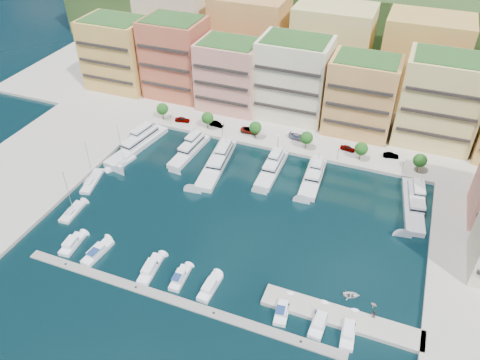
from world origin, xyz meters
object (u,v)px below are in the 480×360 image
at_px(lamppost_1, 222,128).
at_px(car_3, 298,137).
at_px(cruiser_1, 97,252).
at_px(cruiser_9, 348,331).
at_px(yacht_3, 272,167).
at_px(yacht_6, 413,202).
at_px(sailboat_1, 92,182).
at_px(tender_2, 351,295).
at_px(cruiser_0, 72,244).
at_px(tree_2, 255,128).
at_px(car_2, 250,130).
at_px(tree_0, 162,109).
at_px(lamppost_0, 170,117).
at_px(tree_5, 420,160).
at_px(yacht_4, 313,176).
at_px(car_5, 391,155).
at_px(lamppost_3, 338,151).
at_px(yacht_2, 218,161).
at_px(yacht_1, 190,149).
at_px(cruiser_3, 151,269).
at_px(lamppost_2, 278,139).
at_px(sailboat_0, 72,212).
at_px(tree_1, 207,118).
at_px(person_1, 373,314).
at_px(person_0, 316,312).
at_px(cruiser_8, 320,322).
at_px(tree_4, 361,149).
at_px(car_0, 182,120).
at_px(yacht_0, 139,143).
at_px(cruiser_4, 180,278).
at_px(cruiser_7, 282,310).
at_px(tree_3, 307,138).
at_px(cruiser_5, 210,288).
at_px(car_4, 348,148).
at_px(lamppost_4, 403,165).

relative_size(lamppost_1, car_3, 0.73).
distance_m(cruiser_1, cruiser_9, 57.33).
distance_m(yacht_3, yacht_6, 38.48).
distance_m(yacht_6, sailboat_1, 85.51).
bearing_deg(tender_2, cruiser_0, 83.04).
bearing_deg(tree_2, car_2, 137.67).
height_order(tree_0, lamppost_0, tree_0).
xyz_separation_m(tree_5, yacht_4, (-26.37, -12.84, -3.65)).
bearing_deg(car_5, yacht_3, 111.05).
bearing_deg(lamppost_3, yacht_2, -157.06).
xyz_separation_m(yacht_1, yacht_3, (25.64, 0.16, 0.12)).
height_order(tree_0, cruiser_3, tree_0).
bearing_deg(lamppost_2, sailboat_0, -130.49).
bearing_deg(tree_1, person_1, -41.81).
bearing_deg(cruiser_0, yacht_6, 31.01).
xyz_separation_m(car_2, person_0, (35.79, -59.37, -0.04)).
bearing_deg(cruiser_8, cruiser_1, -179.97).
relative_size(tree_4, person_0, 3.66).
bearing_deg(yacht_6, cruiser_9, -100.73).
xyz_separation_m(lamppost_1, car_0, (-15.40, 3.04, -2.01)).
bearing_deg(tender_2, lamppost_0, 39.99).
relative_size(yacht_0, cruiser_8, 3.08).
height_order(yacht_0, cruiser_4, yacht_0).
bearing_deg(cruiser_7, cruiser_9, 0.01).
relative_size(tree_3, cruiser_5, 0.72).
relative_size(sailboat_0, car_5, 3.00).
distance_m(lamppost_1, cruiser_1, 56.39).
distance_m(lamppost_0, tender_2, 81.73).
xyz_separation_m(car_4, person_0, (5.33, -60.51, 0.03)).
height_order(tree_0, cruiser_1, tree_0).
distance_m(tree_4, lamppost_4, 12.25).
distance_m(yacht_3, cruiser_1, 52.73).
bearing_deg(tree_4, lamppost_2, -174.53).
relative_size(tree_3, car_4, 1.29).
height_order(cruiser_4, sailboat_0, sailboat_0).
relative_size(tree_2, lamppost_2, 1.35).
distance_m(car_4, car_5, 12.47).
relative_size(lamppost_4, yacht_3, 0.23).
bearing_deg(yacht_2, cruiser_1, -105.28).
bearing_deg(yacht_2, yacht_0, 179.97).
height_order(yacht_0, cruiser_8, yacht_0).
distance_m(tree_1, car_3, 28.89).
height_order(lamppost_3, cruiser_7, lamppost_3).
height_order(tree_0, cruiser_9, tree_0).
xyz_separation_m(yacht_4, car_3, (-9.18, 16.92, 0.74)).
height_order(yacht_6, car_4, yacht_6).
bearing_deg(tree_5, cruiser_8, -103.27).
xyz_separation_m(tree_3, sailboat_1, (-50.47, -36.06, -4.44)).
bearing_deg(lamppost_1, yacht_4, -18.44).
bearing_deg(yacht_4, yacht_1, -179.64).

